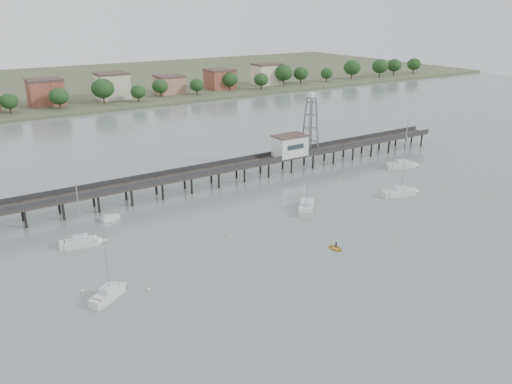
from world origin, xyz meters
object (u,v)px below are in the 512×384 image
pier (201,173)px  sailboat_d (405,192)px  sailboat_e (406,165)px  yellow_dinghy (336,249)px  white_tender (110,218)px  lattice_tower (311,125)px  sailboat_a (113,291)px  sailboat_c (307,204)px  sailboat_b (88,242)px

pier → sailboat_d: 46.30m
sailboat_e → yellow_dinghy: sailboat_e is taller
sailboat_e → yellow_dinghy: 53.71m
white_tender → yellow_dinghy: bearing=-60.6°
lattice_tower → white_tender: size_ratio=4.22×
pier → sailboat_d: (36.53, -28.28, -3.16)m
pier → lattice_tower: (31.50, 0.00, 7.31)m
sailboat_a → yellow_dinghy: (37.26, -6.21, -0.65)m
white_tender → yellow_dinghy: 44.60m
sailboat_c → sailboat_e: 39.95m
sailboat_c → sailboat_e: (39.17, 7.87, 0.01)m
pier → yellow_dinghy: 41.05m
sailboat_d → sailboat_c: bearing=179.8°
sailboat_b → yellow_dinghy: sailboat_b is taller
lattice_tower → sailboat_c: lattice_tower is taller
lattice_tower → sailboat_d: bearing=-79.9°
lattice_tower → white_tender: 56.65m
sailboat_c → yellow_dinghy: size_ratio=5.76×
pier → white_tender: (-23.71, -6.86, -3.38)m
pier → sailboat_c: bearing=-59.0°
white_tender → pier: bearing=4.5°
sailboat_a → lattice_tower: bearing=-5.1°
sailboat_b → yellow_dinghy: 43.67m
sailboat_e → sailboat_b: bearing=-158.4°
sailboat_d → sailboat_e: (16.00, 13.86, 0.00)m
sailboat_d → yellow_dinghy: (-30.94, -12.22, -0.64)m
sailboat_a → sailboat_c: bearing=-18.7°
pier → sailboat_e: (52.54, -14.41, -3.16)m
lattice_tower → yellow_dinghy: lattice_tower is taller
lattice_tower → sailboat_a: size_ratio=1.35×
sailboat_b → yellow_dinghy: (35.98, -24.75, -0.65)m
sailboat_e → yellow_dinghy: bearing=-130.3°
sailboat_d → sailboat_a: bearing=-160.7°
pier → lattice_tower: bearing=0.0°
sailboat_b → sailboat_e: sailboat_e is taller
sailboat_c → white_tender: sailboat_c is taller
yellow_dinghy → sailboat_b: bearing=136.4°
sailboat_e → white_tender: size_ratio=3.75×
lattice_tower → sailboat_e: 27.56m
sailboat_a → sailboat_d: sailboat_d is taller
sailboat_b → sailboat_e: (82.93, 1.33, -0.01)m
sailboat_a → pier: bearing=13.7°
pier → yellow_dinghy: bearing=-82.1°
sailboat_a → sailboat_d: (68.20, 6.00, -0.01)m
lattice_tower → sailboat_b: 64.71m
sailboat_c → sailboat_e: sailboat_c is taller
pier → yellow_dinghy: (5.59, -40.49, -3.79)m
pier → white_tender: bearing=-163.9°
sailboat_b → sailboat_d: sailboat_d is taller
pier → sailboat_c: size_ratio=9.76×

